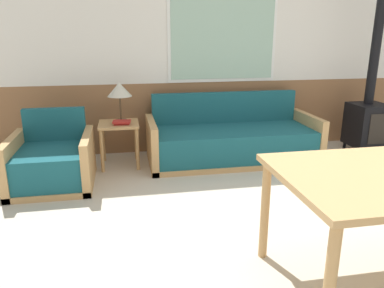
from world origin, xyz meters
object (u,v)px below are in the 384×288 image
(couch, at_px, (232,141))
(side_table, at_px, (119,131))
(table_lamp, at_px, (119,90))
(wood_stove, at_px, (370,107))
(armchair, at_px, (53,163))

(couch, bearing_deg, side_table, 177.78)
(couch, relative_size, table_lamp, 4.47)
(side_table, distance_m, table_lamp, 0.48)
(couch, bearing_deg, wood_stove, -0.63)
(couch, distance_m, wood_stove, 1.88)
(armchair, xyz_separation_m, wood_stove, (3.92, 0.41, 0.38))
(side_table, height_order, wood_stove, wood_stove)
(couch, bearing_deg, armchair, -168.36)
(couch, relative_size, side_table, 3.95)
(wood_stove, bearing_deg, armchair, -174.08)
(armchair, bearing_deg, couch, 6.76)
(couch, distance_m, side_table, 1.39)
(side_table, distance_m, wood_stove, 3.23)
(armchair, relative_size, side_table, 1.63)
(side_table, height_order, table_lamp, table_lamp)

